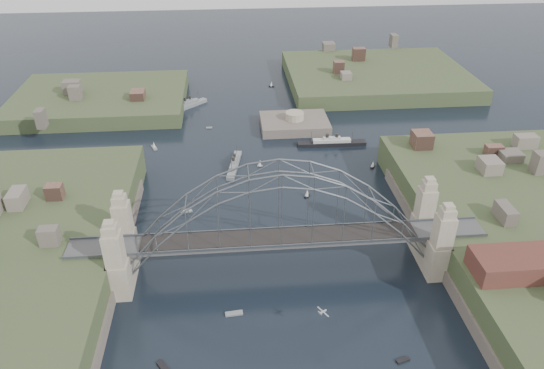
{
  "coord_description": "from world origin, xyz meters",
  "views": [
    {
      "loc": [
        -8.84,
        -81.62,
        70.31
      ],
      "look_at": [
        0.0,
        18.0,
        10.0
      ],
      "focal_mm": 33.58,
      "sensor_mm": 36.0,
      "label": 1
    }
  ],
  "objects": [
    {
      "name": "fort_island",
      "position": [
        12.0,
        70.0,
        -0.34
      ],
      "size": [
        22.0,
        16.0,
        9.4
      ],
      "color": "#5F544B",
      "rests_on": "ground"
    },
    {
      "name": "wharf_shed",
      "position": [
        44.0,
        -14.0,
        10.0
      ],
      "size": [
        20.0,
        8.0,
        4.0
      ],
      "primitive_type": "cube",
      "color": "#592D26",
      "rests_on": "shore_east"
    },
    {
      "name": "small_boat_a",
      "position": [
        -20.67,
        23.16,
        0.28
      ],
      "size": [
        3.02,
        1.96,
        1.43
      ],
      "color": "beige",
      "rests_on": "ground"
    },
    {
      "name": "naval_cruiser_far",
      "position": [
        -23.68,
        90.38,
        0.85
      ],
      "size": [
        13.31,
        12.71,
        5.46
      ],
      "color": "gray",
      "rests_on": "ground"
    },
    {
      "name": "small_boat_k",
      "position": [
        7.85,
        109.01,
        0.91
      ],
      "size": [
        2.28,
        1.36,
        2.38
      ],
      "color": "beige",
      "rests_on": "ground"
    },
    {
      "name": "small_boat_d",
      "position": [
        30.8,
        41.41,
        0.9
      ],
      "size": [
        1.88,
        2.19,
        2.38
      ],
      "color": "beige",
      "rests_on": "ground"
    },
    {
      "name": "shore_east",
      "position": [
        57.32,
        0.0,
        1.97
      ],
      "size": [
        50.5,
        90.0,
        12.0
      ],
      "color": "#3A4827",
      "rests_on": "ground"
    },
    {
      "name": "headland_ne",
      "position": [
        50.0,
        110.0,
        0.75
      ],
      "size": [
        70.0,
        55.0,
        9.5
      ],
      "primitive_type": "cube",
      "color": "#3A4827",
      "rests_on": "ground"
    },
    {
      "name": "small_boat_c",
      "position": [
        -9.83,
        -11.99,
        0.15
      ],
      "size": [
        3.4,
        1.4,
        0.45
      ],
      "color": "beige",
      "rests_on": "ground"
    },
    {
      "name": "small_boat_l",
      "position": [
        -42.57,
        29.6,
        0.89
      ],
      "size": [
        2.31,
        1.92,
        2.38
      ],
      "color": "beige",
      "rests_on": "ground"
    },
    {
      "name": "small_boat_b",
      "position": [
        9.94,
        27.72,
        0.93
      ],
      "size": [
        1.81,
        2.03,
        2.38
      ],
      "color": "beige",
      "rests_on": "ground"
    },
    {
      "name": "ocean_liner",
      "position": [
        21.76,
        56.24,
        0.8
      ],
      "size": [
        21.06,
        3.3,
        5.16
      ],
      "color": "black",
      "rests_on": "ground"
    },
    {
      "name": "ground",
      "position": [
        0.0,
        0.0,
        0.0
      ],
      "size": [
        500.0,
        500.0,
        0.0
      ],
      "primitive_type": "plane",
      "color": "black",
      "rests_on": "ground"
    },
    {
      "name": "bridge",
      "position": [
        0.0,
        0.0,
        12.32
      ],
      "size": [
        84.0,
        13.8,
        24.6
      ],
      "color": "#4C4C4E",
      "rests_on": "ground"
    },
    {
      "name": "small_boat_g",
      "position": [
        18.49,
        -25.35,
        0.15
      ],
      "size": [
        2.54,
        1.44,
        0.45
      ],
      "color": "beige",
      "rests_on": "ground"
    },
    {
      "name": "finger_pier",
      "position": [
        39.0,
        -28.0,
        0.7
      ],
      "size": [
        4.0,
        22.0,
        1.4
      ],
      "primitive_type": "cube",
      "color": "#4C4C4E",
      "rests_on": "ground"
    },
    {
      "name": "small_boat_j",
      "position": [
        -21.77,
        -23.41,
        0.15
      ],
      "size": [
        2.9,
        3.58,
        0.45
      ],
      "color": "beige",
      "rests_on": "ground"
    },
    {
      "name": "headland_nw",
      "position": [
        -55.0,
        95.0,
        0.5
      ],
      "size": [
        60.0,
        45.0,
        9.0
      ],
      "primitive_type": "cube",
      "color": "#3A4827",
      "rests_on": "ground"
    },
    {
      "name": "small_boat_h",
      "position": [
        -15.96,
        72.04,
        0.15
      ],
      "size": [
        2.0,
        0.66,
        0.45
      ],
      "color": "beige",
      "rests_on": "ground"
    },
    {
      "name": "small_boat_f",
      "position": [
        -1.08,
        44.75,
        1.03
      ],
      "size": [
        1.54,
        1.07,
        2.38
      ],
      "color": "beige",
      "rests_on": "ground"
    },
    {
      "name": "naval_cruiser_near",
      "position": [
        -8.34,
        45.21,
        0.74
      ],
      "size": [
        4.78,
        15.97,
        4.75
      ],
      "color": "gray",
      "rests_on": "ground"
    },
    {
      "name": "small_boat_e",
      "position": [
        -32.34,
        59.06,
        0.68
      ],
      "size": [
        2.35,
        3.64,
        2.38
      ],
      "color": "beige",
      "rests_on": "ground"
    },
    {
      "name": "small_boat_i",
      "position": [
        30.49,
        11.58,
        0.9
      ],
      "size": [
        2.34,
        1.49,
        2.38
      ],
      "color": "beige",
      "rests_on": "ground"
    },
    {
      "name": "aeroplane",
      "position": [
        5.49,
        -18.75,
        5.96
      ],
      "size": [
        1.77,
        2.61,
        0.42
      ],
      "color": "silver"
    }
  ]
}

